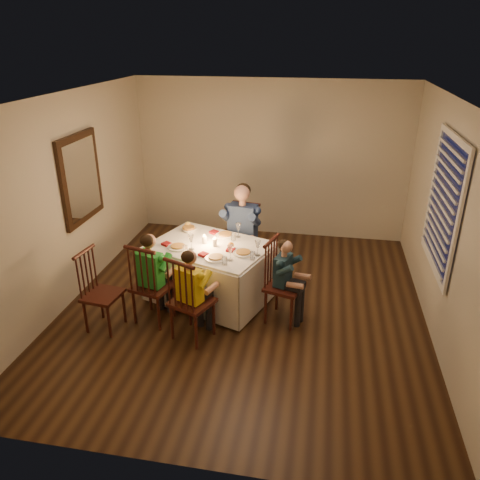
% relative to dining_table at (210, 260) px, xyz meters
% --- Properties ---
extents(ground, '(5.00, 5.00, 0.00)m').
position_rel_dining_table_xyz_m(ground, '(0.47, -0.13, -0.55)').
color(ground, black).
rests_on(ground, ground).
extents(wall_left, '(0.02, 5.00, 2.60)m').
position_rel_dining_table_xyz_m(wall_left, '(-1.78, -0.13, 0.75)').
color(wall_left, beige).
rests_on(wall_left, ground).
extents(wall_right, '(0.02, 5.00, 2.60)m').
position_rel_dining_table_xyz_m(wall_right, '(2.72, -0.13, 0.75)').
color(wall_right, beige).
rests_on(wall_right, ground).
extents(wall_back, '(4.50, 0.02, 2.60)m').
position_rel_dining_table_xyz_m(wall_back, '(0.47, 2.37, 0.75)').
color(wall_back, beige).
rests_on(wall_back, ground).
extents(ceiling, '(5.00, 5.00, 0.00)m').
position_rel_dining_table_xyz_m(ceiling, '(0.47, -0.13, 2.05)').
color(ceiling, white).
rests_on(ceiling, wall_back).
extents(dining_table, '(1.75, 1.49, 0.74)m').
position_rel_dining_table_xyz_m(dining_table, '(0.00, 0.00, 0.00)').
color(dining_table, white).
rests_on(dining_table, ground).
extents(chair_adult, '(0.49, 0.48, 1.05)m').
position_rel_dining_table_xyz_m(chair_adult, '(0.28, 0.74, -0.55)').
color(chair_adult, black).
rests_on(chair_adult, ground).
extents(chair_near_left, '(0.52, 0.50, 1.05)m').
position_rel_dining_table_xyz_m(chair_near_left, '(-0.55, -0.64, -0.55)').
color(chair_near_left, black).
rests_on(chair_near_left, ground).
extents(chair_near_right, '(0.56, 0.55, 1.05)m').
position_rel_dining_table_xyz_m(chair_near_right, '(0.01, -0.89, -0.55)').
color(chair_near_right, black).
rests_on(chair_near_right, ground).
extents(chair_end, '(0.52, 0.53, 1.05)m').
position_rel_dining_table_xyz_m(chair_end, '(1.00, -0.35, -0.55)').
color(chair_end, black).
rests_on(chair_end, ground).
extents(chair_extra, '(0.44, 0.45, 1.00)m').
position_rel_dining_table_xyz_m(chair_extra, '(-1.07, -0.90, -0.55)').
color(chair_extra, black).
rests_on(chair_extra, ground).
extents(adult, '(0.59, 0.56, 1.36)m').
position_rel_dining_table_xyz_m(adult, '(0.28, 0.74, -0.55)').
color(adult, navy).
rests_on(adult, ground).
extents(child_green, '(0.48, 0.45, 1.15)m').
position_rel_dining_table_xyz_m(child_green, '(-0.55, -0.64, -0.55)').
color(child_green, green).
rests_on(child_green, ground).
extents(child_yellow, '(0.48, 0.47, 1.11)m').
position_rel_dining_table_xyz_m(child_yellow, '(0.01, -0.89, -0.55)').
color(child_yellow, yellow).
rests_on(child_yellow, ground).
extents(child_teal, '(0.41, 0.43, 1.07)m').
position_rel_dining_table_xyz_m(child_teal, '(1.00, -0.35, -0.55)').
color(child_teal, '#1A3241').
rests_on(child_teal, ground).
extents(setting_adult, '(0.33, 0.33, 0.02)m').
position_rel_dining_table_xyz_m(setting_adult, '(0.13, 0.32, 0.23)').
color(setting_adult, white).
rests_on(setting_adult, dining_table).
extents(setting_green, '(0.33, 0.33, 0.02)m').
position_rel_dining_table_xyz_m(setting_green, '(-0.37, -0.16, 0.23)').
color(setting_green, white).
rests_on(setting_green, dining_table).
extents(setting_yellow, '(0.33, 0.33, 0.02)m').
position_rel_dining_table_xyz_m(setting_yellow, '(0.17, -0.38, 0.23)').
color(setting_yellow, white).
rests_on(setting_yellow, dining_table).
extents(setting_teal, '(0.33, 0.33, 0.02)m').
position_rel_dining_table_xyz_m(setting_teal, '(0.47, -0.18, 0.23)').
color(setting_teal, white).
rests_on(setting_teal, dining_table).
extents(candle_left, '(0.06, 0.06, 0.10)m').
position_rel_dining_table_xyz_m(candle_left, '(-0.08, 0.03, 0.27)').
color(candle_left, silver).
rests_on(candle_left, dining_table).
extents(candle_right, '(0.06, 0.06, 0.10)m').
position_rel_dining_table_xyz_m(candle_right, '(0.07, -0.03, 0.27)').
color(candle_right, silver).
rests_on(candle_right, dining_table).
extents(squash, '(0.09, 0.09, 0.09)m').
position_rel_dining_table_xyz_m(squash, '(-0.43, 0.48, 0.27)').
color(squash, yellow).
rests_on(squash, dining_table).
extents(orange_fruit, '(0.08, 0.08, 0.08)m').
position_rel_dining_table_xyz_m(orange_fruit, '(0.28, -0.04, 0.26)').
color(orange_fruit, orange).
rests_on(orange_fruit, dining_table).
extents(serving_bowl, '(0.29, 0.29, 0.05)m').
position_rel_dining_table_xyz_m(serving_bowl, '(-0.39, 0.38, 0.25)').
color(serving_bowl, white).
rests_on(serving_bowl, dining_table).
extents(wall_mirror, '(0.06, 0.95, 1.15)m').
position_rel_dining_table_xyz_m(wall_mirror, '(-1.75, 0.17, 0.95)').
color(wall_mirror, black).
rests_on(wall_mirror, wall_left).
extents(window_blinds, '(0.07, 1.34, 1.54)m').
position_rel_dining_table_xyz_m(window_blinds, '(2.68, -0.03, 0.95)').
color(window_blinds, black).
rests_on(window_blinds, wall_right).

